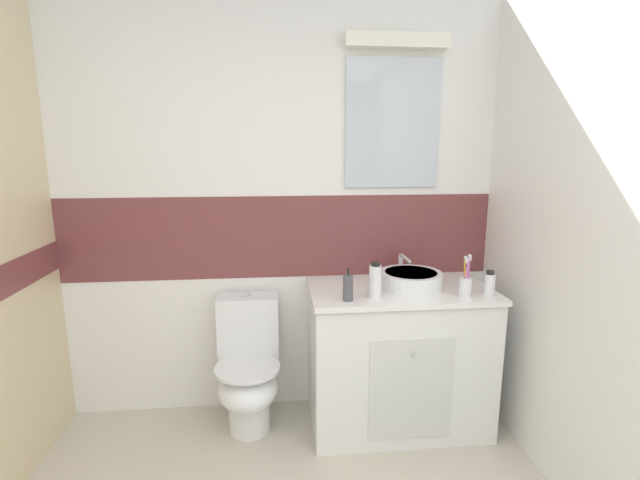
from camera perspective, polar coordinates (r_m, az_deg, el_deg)
wall_back_tiled at (r=2.81m, az=-4.72°, el=3.81°), size 3.20×0.20×2.50m
vanity_cabinet at (r=2.82m, az=9.62°, el=-14.07°), size 1.04×0.59×0.85m
sink_basin at (r=2.66m, az=11.22°, el=-4.79°), size 0.36×0.40×0.15m
toilet at (r=2.80m, az=-8.94°, el=-15.68°), size 0.37×0.50×0.78m
toothbrush_cup at (r=2.57m, az=17.71°, el=-5.33°), size 0.06×0.06×0.23m
soap_dispenser at (r=2.39m, az=3.51°, el=-5.93°), size 0.05×0.05×0.18m
mouthwash_bottle at (r=2.44m, az=6.91°, el=-5.11°), size 0.07×0.07×0.20m
lotion_bottle_short at (r=2.63m, az=20.39°, el=-5.15°), size 0.06×0.06×0.14m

